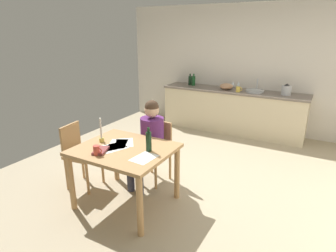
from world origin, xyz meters
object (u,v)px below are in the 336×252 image
person_seated (149,138)px  teacup_on_counter (238,89)px  chair_at_table (156,149)px  wine_glass_near_sink (238,84)px  coffee_mug (97,150)px  candlestick (101,135)px  chair_side_empty (79,152)px  wine_bottle_on_table (149,141)px  sink_unit (255,91)px  wine_glass_by_kettle (233,83)px  bottle_vinegar (194,81)px  stovetop_kettle (286,90)px  dining_table (125,157)px  book_magazine (101,151)px  mixing_bowl (226,86)px  bottle_oil (190,80)px

person_seated → teacup_on_counter: size_ratio=9.48×
chair_at_table → wine_glass_near_sink: bearing=82.4°
coffee_mug → candlestick: bearing=124.2°
chair_side_empty → wine_bottle_on_table: wine_bottle_on_table is taller
coffee_mug → teacup_on_counter: (0.59, 3.44, 0.15)m
sink_unit → coffee_mug: bearing=-103.8°
candlestick → coffee_mug: bearing=-55.8°
chair_at_table → wine_glass_by_kettle: 2.79m
wine_bottle_on_table → bottle_vinegar: bearing=105.9°
person_seated → wine_bottle_on_table: size_ratio=4.21×
stovetop_kettle → sink_unit: bearing=179.6°
dining_table → candlestick: 0.41m
wine_glass_near_sink → wine_glass_by_kettle: bearing=180.0°
person_seated → chair_side_empty: 0.97m
book_magazine → wine_glass_near_sink: wine_glass_near_sink is taller
stovetop_kettle → wine_glass_by_kettle: stovetop_kettle is taller
mixing_bowl → teacup_on_counter: 0.32m
dining_table → wine_glass_by_kettle: bearing=85.9°
dining_table → mixing_bowl: (0.16, 3.27, 0.32)m
wine_bottle_on_table → wine_glass_near_sink: bearing=89.0°
chair_side_empty → coffee_mug: chair_side_empty is taller
person_seated → candlestick: person_seated is taller
chair_side_empty → sink_unit: sink_unit is taller
bottle_vinegar → person_seated: bearing=-77.6°
wine_bottle_on_table → wine_glass_near_sink: (0.06, 3.37, 0.14)m
wine_glass_near_sink → bottle_vinegar: bearing=-173.8°
wine_glass_near_sink → teacup_on_counter: 0.32m
book_magazine → sink_unit: sink_unit is taller
chair_at_table → wine_glass_by_kettle: (0.25, 2.72, 0.53)m
candlestick → bottle_oil: (-0.36, 3.34, 0.17)m
wine_bottle_on_table → teacup_on_counter: bearing=87.3°
bottle_oil → teacup_on_counter: 1.19m
coffee_mug → sink_unit: (0.88, 3.60, 0.12)m
candlestick → bottle_oil: bottle_oil is taller
candlestick → teacup_on_counter: candlestick is taller
person_seated → wine_glass_near_sink: person_seated is taller
dining_table → chair_at_table: 0.73m
person_seated → sink_unit: 2.84m
chair_side_empty → sink_unit: bearing=64.4°
wine_bottle_on_table → bottle_vinegar: size_ratio=1.10×
bottle_oil → teacup_on_counter: size_ratio=1.96×
candlestick → chair_at_table: bearing=63.0°
person_seated → book_magazine: bearing=-100.5°
chair_side_empty → wine_bottle_on_table: bearing=1.0°
candlestick → book_magazine: 0.32m
sink_unit → teacup_on_counter: sink_unit is taller
wine_bottle_on_table → chair_side_empty: bearing=-179.0°
person_seated → teacup_on_counter: 2.63m
book_magazine → wine_bottle_on_table: size_ratio=0.81×
bottle_oil → bottle_vinegar: bottle_vinegar is taller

